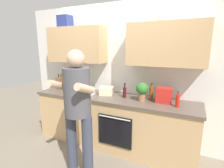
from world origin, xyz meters
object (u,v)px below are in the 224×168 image
object	(u,v)px
knife_block	(60,83)
cup_coffee	(123,93)
bottle_hotsauce	(178,101)
grocery_bag_crisps	(164,95)
grocery_bag_rice	(106,91)
bottle_soda	(71,87)
mixing_bowl	(89,91)
bottle_soy	(77,86)
bottle_juice	(68,86)
bottle_water	(87,85)
bottle_syrup	(151,93)
person_standing	(77,105)
potted_herb	(142,90)
bottle_wine	(125,92)

from	to	relation	value
knife_block	cup_coffee	bearing A→B (deg)	4.63
bottle_hotsauce	grocery_bag_crisps	xyz separation A→B (m)	(-0.21, 0.13, 0.02)
cup_coffee	grocery_bag_rice	size ratio (longest dim) A/B	0.36
bottle_soda	grocery_bag_rice	world-z (taller)	bottle_soda
cup_coffee	mixing_bowl	bearing A→B (deg)	-164.72
mixing_bowl	knife_block	distance (m)	0.72
bottle_soy	grocery_bag_rice	size ratio (longest dim) A/B	0.80
bottle_juice	bottle_soy	world-z (taller)	bottle_juice
bottle_hotsauce	bottle_water	size ratio (longest dim) A/B	0.84
bottle_syrup	bottle_juice	distance (m)	1.56
person_standing	cup_coffee	distance (m)	1.04
bottle_water	mixing_bowl	size ratio (longest dim) A/B	1.15
bottle_soda	potted_herb	world-z (taller)	potted_herb
bottle_soda	bottle_water	distance (m)	0.31
bottle_juice	bottle_soda	distance (m)	0.10
knife_block	grocery_bag_crisps	size ratio (longest dim) A/B	1.32
bottle_wine	cup_coffee	world-z (taller)	bottle_wine
bottle_syrup	grocery_bag_crisps	xyz separation A→B (m)	(0.21, -0.05, 0.01)
grocery_bag_rice	grocery_bag_crisps	world-z (taller)	grocery_bag_crisps
bottle_wine	bottle_juice	bearing A→B (deg)	-174.81
potted_herb	mixing_bowl	bearing A→B (deg)	179.65
person_standing	bottle_wine	distance (m)	0.95
bottle_juice	grocery_bag_crisps	size ratio (longest dim) A/B	1.13
person_standing	knife_block	size ratio (longest dim) A/B	5.52
bottle_soy	bottle_juice	bearing A→B (deg)	-110.00
bottle_syrup	mixing_bowl	size ratio (longest dim) A/B	1.14
bottle_syrup	mixing_bowl	world-z (taller)	bottle_syrup
potted_herb	grocery_bag_crisps	distance (m)	0.34
bottle_syrup	bottle_soy	world-z (taller)	bottle_syrup
knife_block	grocery_bag_rice	distance (m)	1.03
bottle_juice	bottle_wine	xyz separation A→B (m)	(1.12, 0.10, -0.02)
bottle_syrup	knife_block	xyz separation A→B (m)	(-1.82, -0.06, 0.02)
bottle_syrup	potted_herb	world-z (taller)	potted_herb
bottle_hotsauce	mixing_bowl	distance (m)	1.53
bottle_wine	knife_block	size ratio (longest dim) A/B	0.79
bottle_soy	bottle_wine	bearing A→B (deg)	-4.77
cup_coffee	mixing_bowl	xyz separation A→B (m)	(-0.60, -0.16, 0.00)
bottle_wine	potted_herb	xyz separation A→B (m)	(0.32, -0.06, 0.08)
bottle_soda	bottle_hotsauce	bearing A→B (deg)	0.08
bottle_soy	grocery_bag_crisps	size ratio (longest dim) A/B	0.79
bottle_water	grocery_bag_crisps	size ratio (longest dim) A/B	1.17
bottle_syrup	bottle_wine	distance (m)	0.44
bottle_hotsauce	bottle_syrup	distance (m)	0.45
potted_herb	grocery_bag_rice	size ratio (longest dim) A/B	1.30
bottle_juice	grocery_bag_crisps	distance (m)	1.76
bottle_syrup	grocery_bag_crisps	world-z (taller)	bottle_syrup
bottle_water	knife_block	size ratio (longest dim) A/B	0.89
bottle_water	grocery_bag_rice	xyz separation A→B (m)	(0.47, -0.09, -0.04)
bottle_soda	person_standing	bearing A→B (deg)	-47.36
mixing_bowl	potted_herb	size ratio (longest dim) A/B	0.79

